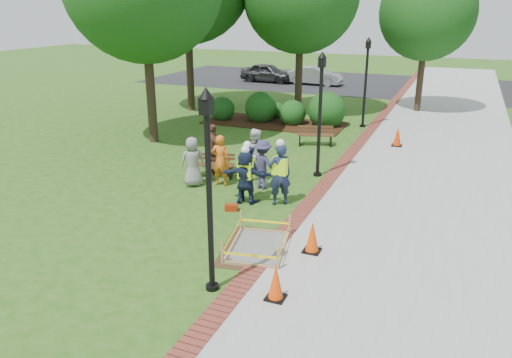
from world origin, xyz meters
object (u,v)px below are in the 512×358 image
at_px(wet_concrete_pad, 258,240).
at_px(lamp_near, 209,178).
at_px(cone_front, 276,283).
at_px(hivis_worker_b, 280,173).
at_px(hivis_worker_a, 245,175).
at_px(hivis_worker_c, 248,171).
at_px(bench_near, 213,170).

height_order(wet_concrete_pad, lamp_near, lamp_near).
height_order(wet_concrete_pad, cone_front, cone_front).
bearing_deg(lamp_near, hivis_worker_b, 93.68).
relative_size(wet_concrete_pad, hivis_worker_b, 1.28).
height_order(lamp_near, hivis_worker_a, lamp_near).
relative_size(hivis_worker_b, hivis_worker_c, 1.08).
relative_size(lamp_near, hivis_worker_b, 2.11).
distance_m(lamp_near, hivis_worker_b, 5.22).
distance_m(wet_concrete_pad, bench_near, 5.58).
relative_size(wet_concrete_pad, cone_front, 3.31).
distance_m(cone_front, lamp_near, 2.52).
relative_size(bench_near, hivis_worker_c, 0.84).
bearing_deg(hivis_worker_c, bench_near, 142.75).
bearing_deg(hivis_worker_a, hivis_worker_b, 18.01).
bearing_deg(hivis_worker_a, wet_concrete_pad, -60.47).
distance_m(lamp_near, hivis_worker_a, 5.11).
bearing_deg(hivis_worker_b, wet_concrete_pad, -80.20).
height_order(bench_near, hivis_worker_c, hivis_worker_c).
height_order(bench_near, hivis_worker_a, hivis_worker_a).
distance_m(wet_concrete_pad, cone_front, 2.28).
relative_size(lamp_near, hivis_worker_c, 2.28).
height_order(wet_concrete_pad, hivis_worker_c, hivis_worker_c).
bearing_deg(bench_near, hivis_worker_c, -37.25).
relative_size(bench_near, cone_front, 2.01).
bearing_deg(cone_front, hivis_worker_a, 120.40).
bearing_deg(bench_near, hivis_worker_a, -41.10).
distance_m(wet_concrete_pad, hivis_worker_c, 3.31).
distance_m(wet_concrete_pad, hivis_worker_a, 3.05).
bearing_deg(wet_concrete_pad, bench_near, 128.69).
bearing_deg(bench_near, lamp_near, -62.82).
bearing_deg(cone_front, bench_near, 126.63).
relative_size(hivis_worker_a, hivis_worker_c, 0.96).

